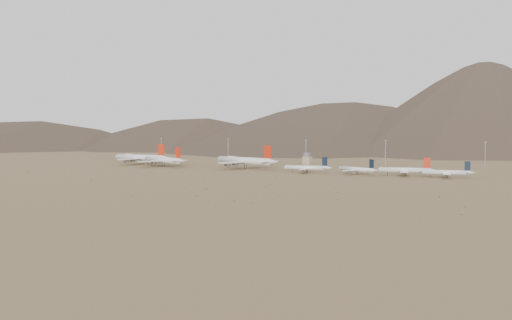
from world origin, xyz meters
The scene contains 16 objects.
ground centered at (0.00, 0.00, 0.00)m, with size 3000.00×3000.00×0.00m, color olive.
mountain_ridge centered at (0.00, 900.00, 150.00)m, with size 4400.00×1000.00×300.00m.
widebody_west centered at (-120.62, 35.34, 7.33)m, with size 71.53×54.63×21.25m.
widebody_centre centered at (-80.23, 20.96, 6.72)m, with size 63.64×50.46×19.48m.
widebody_east centered at (3.47, 36.65, 7.65)m, with size 73.55×57.83×22.20m.
narrowbody_a centered at (73.42, 22.10, 4.44)m, with size 40.75×30.00×13.68m.
narrowbody_b centered at (116.42, 26.08, 4.31)m, with size 38.20×28.65×13.28m.
narrowbody_c centered at (154.57, 31.89, 4.80)m, with size 43.51×32.29×14.80m.
narrowbody_d centered at (186.79, 31.32, 4.24)m, with size 38.74×28.60×13.06m.
control_tower centered at (30.00, 120.00, 5.32)m, with size 8.00×8.00×12.00m.
mast_far_west centered at (-162.34, 122.03, 14.20)m, with size 2.00×0.60×25.70m.
mast_west centered at (-71.51, 128.05, 14.20)m, with size 2.00×0.60×25.70m.
mast_centre centered at (29.81, 116.68, 14.20)m, with size 2.00×0.60×25.70m.
mast_east centered at (104.90, 145.07, 14.20)m, with size 2.00×0.60×25.70m.
mast_far_east centered at (200.92, 130.65, 14.20)m, with size 2.00×0.60×25.70m.
desert_scrub centered at (-2.98, -95.79, 0.31)m, with size 442.98×175.75×0.91m.
Camera 1 is at (269.30, -420.76, 39.95)m, focal length 40.00 mm.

